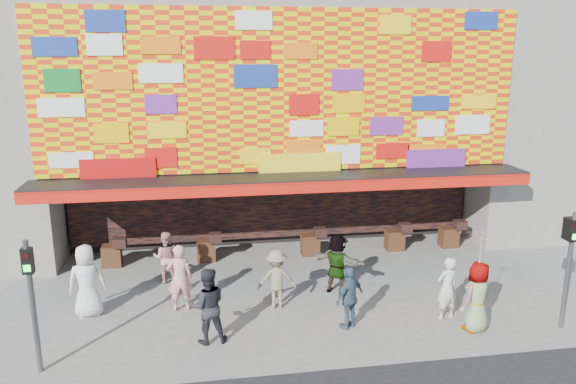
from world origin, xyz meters
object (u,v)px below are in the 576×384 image
object	(u,v)px
ped_h	(447,288)
ped_g	(477,297)
signal_left	(31,292)
ped_b	(180,278)
ped_d	(277,279)
signal_right	(570,257)
ped_f	(337,264)
ped_c	(207,306)
ped_a	(87,281)
ped_i	(166,257)
parasol	(482,248)
ped_e	(350,298)

from	to	relation	value
ped_h	ped_g	bearing A→B (deg)	108.49
signal_left	ped_b	distance (m)	4.00
signal_left	ped_d	xyz separation A→B (m)	(5.51, 2.31, -1.05)
signal_right	ped_f	bearing A→B (deg)	149.55
ped_g	ped_c	bearing A→B (deg)	-28.89
ped_a	ped_i	distance (m)	2.70
signal_right	ped_c	xyz separation A→B (m)	(-8.77, 0.71, -0.93)
ped_h	ped_i	size ratio (longest dim) A/B	1.06
ped_f	parasol	bearing A→B (deg)	173.46
ped_i	ped_a	bearing A→B (deg)	51.83
ped_d	ped_f	xyz separation A→B (m)	(1.83, 0.67, 0.06)
ped_b	ped_f	distance (m)	4.41
ped_c	ped_f	bearing A→B (deg)	-153.69
signal_right	ped_e	xyz separation A→B (m)	(-5.27, 0.85, -1.05)
ped_a	ped_g	bearing A→B (deg)	162.32
ped_b	ped_i	distance (m)	2.02
ped_e	ped_h	bearing A→B (deg)	147.84
ped_i	parasol	bearing A→B (deg)	157.75
ped_g	ped_h	world-z (taller)	ped_g
ped_b	ped_h	size ratio (longest dim) A/B	1.10
parasol	ped_d	bearing A→B (deg)	155.72
ped_a	ped_h	distance (m)	9.30
ped_b	parasol	distance (m)	7.70
ped_c	ped_i	size ratio (longest dim) A/B	1.18
ped_c	ped_g	distance (m)	6.57
signal_right	ped_h	bearing A→B (deg)	160.55
ped_b	ped_c	world-z (taller)	ped_c
ped_i	parasol	size ratio (longest dim) A/B	0.85
ped_c	ped_g	xyz separation A→B (m)	(6.55, -0.51, -0.03)
ped_g	ped_i	size ratio (longest dim) A/B	1.14
ped_g	signal_right	bearing A→B (deg)	150.38
ped_h	ped_c	bearing A→B (deg)	-10.27
signal_right	ped_a	size ratio (longest dim) A/B	1.55
ped_d	ped_h	bearing A→B (deg)	164.45
signal_left	ped_h	world-z (taller)	signal_left
ped_d	ped_a	bearing A→B (deg)	-1.13
signal_left	ped_h	bearing A→B (deg)	5.52
ped_h	ped_i	world-z (taller)	ped_h
ped_c	ped_g	world-z (taller)	ped_c
signal_left	ped_a	xyz separation A→B (m)	(0.59, 2.61, -0.89)
ped_f	ped_i	xyz separation A→B (m)	(-4.84, 1.53, -0.08)
ped_a	ped_e	bearing A→B (deg)	161.36
signal_left	parasol	distance (m)	10.18
signal_right	parasol	bearing A→B (deg)	174.83
ped_c	parasol	xyz separation A→B (m)	(6.55, -0.51, 1.22)
signal_left	signal_right	distance (m)	12.40
signal_right	ped_d	size ratio (longest dim) A/B	1.86
ped_c	ped_e	bearing A→B (deg)	177.17
signal_left	ped_e	world-z (taller)	signal_left
ped_a	ped_f	xyz separation A→B (m)	(6.75, 0.37, -0.10)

